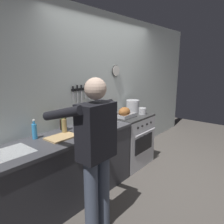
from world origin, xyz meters
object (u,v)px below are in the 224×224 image
person_cook (95,149)px  cutting_board (61,137)px  bottle_vinegar (64,126)px  bottle_olive_oil (64,122)px  bottle_soy_sauce (62,124)px  stock_pot (133,106)px  bottle_dish_soap (34,131)px  roasting_pan (124,113)px  saucepan (142,111)px  stove (129,140)px  bottle_cooking_oil (97,114)px  bottle_wine_red (83,118)px

person_cook → cutting_board: (0.08, 0.64, -0.04)m
bottle_vinegar → bottle_olive_oil: size_ratio=0.83×
bottle_soy_sauce → bottle_vinegar: (-0.10, -0.17, 0.03)m
stock_pot → bottle_dish_soap: 1.99m
roasting_pan → saucepan: (0.37, -0.12, -0.02)m
stove → saucepan: (0.21, -0.14, 0.51)m
person_cook → stock_pot: 2.01m
bottle_cooking_oil → bottle_olive_oil: size_ratio=0.98×
bottle_wine_red → bottle_olive_oil: size_ratio=1.05×
roasting_pan → bottle_vinegar: (-1.19, 0.09, 0.03)m
person_cook → cutting_board: 0.65m
bottle_soy_sauce → bottle_dish_soap: bearing=-174.1°
stock_pot → bottle_cooking_oil: (-0.97, 0.00, 0.01)m
stock_pot → cutting_board: 1.78m
stove → bottle_cooking_oil: bottle_cooking_oil is taller
roasting_pan → stock_pot: 0.48m
bottle_dish_soap → roasting_pan: bearing=-7.8°
saucepan → stove: bearing=145.7°
bottle_vinegar → bottle_soy_sauce: bearing=60.5°
person_cook → stove: bearing=-59.1°
person_cook → roasting_pan: 1.54m
roasting_pan → bottle_soy_sauce: (-1.09, 0.26, 0.00)m
stove → saucepan: size_ratio=6.73×
bottle_wine_red → bottle_cooking_oil: bottle_wine_red is taller
stock_pot → bottle_dish_soap: (-1.99, 0.07, -0.01)m
cutting_board → saucepan: bearing=-3.8°
stock_pot → bottle_soy_sauce: (-1.54, 0.12, -0.03)m
bottle_soy_sauce → bottle_wine_red: bearing=-22.8°
bottle_dish_soap → cutting_board: bearing=-45.3°
stock_pot → bottle_wine_red: size_ratio=0.77×
roasting_pan → bottle_wine_red: bottle_wine_red is taller
roasting_pan → bottle_dish_soap: bearing=172.2°
saucepan → bottle_vinegar: (-1.56, 0.21, 0.05)m
roasting_pan → bottle_wine_red: size_ratio=1.12×
roasting_pan → bottle_cooking_oil: bearing=164.5°
stock_pot → saucepan: (-0.08, -0.26, -0.05)m
stove → roasting_pan: (-0.17, -0.02, 0.53)m
roasting_pan → bottle_wine_red: 0.82m
bottle_cooking_oil → cutting_board: bearing=-169.2°
bottle_wine_red → saucepan: bearing=-12.4°
roasting_pan → bottle_cooking_oil: size_ratio=1.21×
stove → bottle_vinegar: size_ratio=3.63×
stock_pot → bottle_soy_sauce: 1.55m
roasting_pan → bottle_soy_sauce: bottle_soy_sauce is taller
bottle_vinegar → bottle_wine_red: bottle_wine_red is taller
roasting_pan → bottle_olive_oil: bottle_olive_oil is taller
roasting_pan → bottle_vinegar: size_ratio=1.42×
saucepan → bottle_vinegar: size_ratio=0.54×
person_cook → bottle_olive_oil: person_cook is taller
roasting_pan → bottle_soy_sauce: bearing=166.7°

